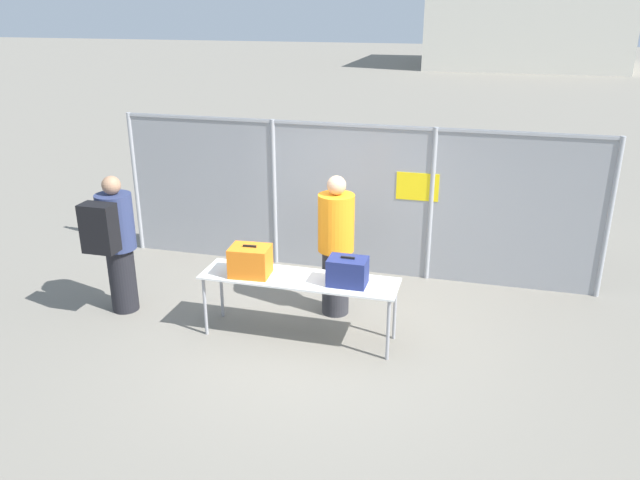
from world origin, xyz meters
TOP-DOWN VIEW (x-y plane):
  - ground_plane at (0.00, 0.00)m, footprint 120.00×120.00m
  - fence_section at (0.01, 2.09)m, footprint 7.12×0.07m
  - inspection_table at (-0.14, -0.06)m, footprint 2.36×0.61m
  - suitcase_orange at (-0.72, -0.13)m, footprint 0.49×0.39m
  - suitcase_navy at (0.45, -0.09)m, footprint 0.45×0.31m
  - traveler_hooded at (-2.58, -0.03)m, footprint 0.45×0.70m
  - security_worker_near at (0.13, 0.67)m, footprint 0.46×0.46m
  - utility_trailer at (1.72, 4.88)m, footprint 3.91×2.13m
  - distant_hangar at (3.52, 37.78)m, footprint 11.69×10.72m

SIDE VIEW (x-z plane):
  - ground_plane at x=0.00m, z-range 0.00..0.00m
  - utility_trailer at x=1.72m, z-range 0.07..0.72m
  - inspection_table at x=-0.14m, z-range 0.33..1.12m
  - suitcase_navy at x=0.45m, z-range 0.77..1.12m
  - security_worker_near at x=0.13m, z-range 0.03..1.88m
  - suitcase_orange at x=-0.72m, z-range 0.77..1.15m
  - traveler_hooded at x=-2.58m, z-range 0.09..1.92m
  - fence_section at x=0.01m, z-range 0.05..2.29m
  - distant_hangar at x=3.52m, z-range 0.00..6.28m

